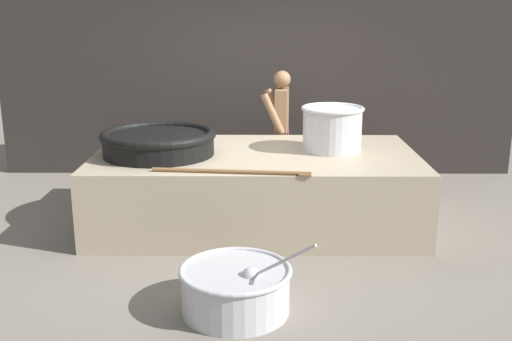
{
  "coord_description": "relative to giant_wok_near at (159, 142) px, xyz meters",
  "views": [
    {
      "loc": [
        0.05,
        -6.38,
        2.34
      ],
      "look_at": [
        0.0,
        0.0,
        0.61
      ],
      "focal_mm": 42.0,
      "sensor_mm": 36.0,
      "label": 1
    }
  ],
  "objects": [
    {
      "name": "cook",
      "position": [
        1.37,
        1.37,
        -0.1
      ],
      "size": [
        0.39,
        0.6,
        1.58
      ],
      "rotation": [
        0.0,
        0.0,
        3.03
      ],
      "color": "#8C6647",
      "rests_on": "ground_plane"
    },
    {
      "name": "prep_bowl_vegetables",
      "position": [
        0.91,
        -1.97,
        -0.75
      ],
      "size": [
        1.05,
        0.9,
        0.74
      ],
      "color": "#B7B7BC",
      "rests_on": "ground_plane"
    },
    {
      "name": "giant_wok_near",
      "position": [
        0.0,
        0.0,
        0.0
      ],
      "size": [
        1.24,
        1.24,
        0.26
      ],
      "color": "black",
      "rests_on": "hearth_platform"
    },
    {
      "name": "ground_plane",
      "position": [
        1.05,
        0.09,
        -0.95
      ],
      "size": [
        60.0,
        60.0,
        0.0
      ],
      "primitive_type": "plane",
      "color": "slate"
    },
    {
      "name": "hearth_platform",
      "position": [
        1.05,
        0.09,
        -0.55
      ],
      "size": [
        3.51,
        1.92,
        0.81
      ],
      "color": "tan",
      "rests_on": "ground_plane"
    },
    {
      "name": "stirring_paddle",
      "position": [
        0.88,
        -0.77,
        -0.12
      ],
      "size": [
        1.54,
        0.22,
        0.04
      ],
      "rotation": [
        0.0,
        0.0,
        -0.1
      ],
      "color": "brown",
      "rests_on": "hearth_platform"
    },
    {
      "name": "stock_pot",
      "position": [
        1.89,
        0.21,
        0.11
      ],
      "size": [
        0.69,
        0.69,
        0.49
      ],
      "color": "silver",
      "rests_on": "hearth_platform"
    },
    {
      "name": "back_wall",
      "position": [
        1.05,
        2.3,
        1.06
      ],
      "size": [
        7.35,
        0.24,
        4.03
      ],
      "primitive_type": "cube",
      "color": "#2D2826",
      "rests_on": "ground_plane"
    }
  ]
}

